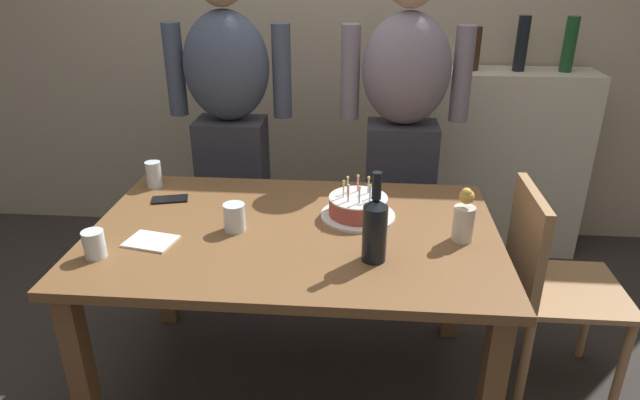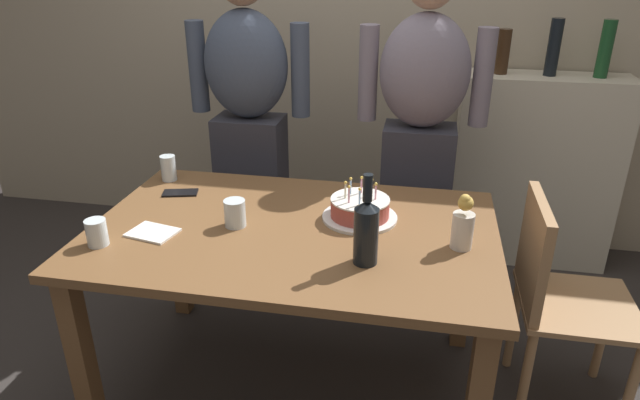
% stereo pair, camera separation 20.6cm
% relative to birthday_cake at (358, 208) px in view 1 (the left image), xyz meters
% --- Properties ---
extents(ground_plane, '(10.00, 10.00, 0.00)m').
position_rel_birthday_cake_xyz_m(ground_plane, '(-0.23, -0.13, -0.78)').
color(ground_plane, '#332D2B').
extents(back_wall, '(5.20, 0.10, 2.60)m').
position_rel_birthday_cake_xyz_m(back_wall, '(-0.23, 1.42, 0.52)').
color(back_wall, tan).
rests_on(back_wall, ground_plane).
extents(dining_table, '(1.50, 0.96, 0.74)m').
position_rel_birthday_cake_xyz_m(dining_table, '(-0.23, -0.13, -0.14)').
color(dining_table, brown).
rests_on(dining_table, ground_plane).
extents(birthday_cake, '(0.29, 0.29, 0.15)m').
position_rel_birthday_cake_xyz_m(birthday_cake, '(0.00, 0.00, 0.00)').
color(birthday_cake, white).
rests_on(birthday_cake, dining_table).
extents(water_glass_near, '(0.07, 0.07, 0.11)m').
position_rel_birthday_cake_xyz_m(water_glass_near, '(-0.89, 0.23, 0.02)').
color(water_glass_near, silver).
rests_on(water_glass_near, dining_table).
extents(water_glass_far, '(0.08, 0.08, 0.10)m').
position_rel_birthday_cake_xyz_m(water_glass_far, '(-0.45, -0.15, 0.01)').
color(water_glass_far, silver).
rests_on(water_glass_far, dining_table).
extents(water_glass_side, '(0.07, 0.07, 0.10)m').
position_rel_birthday_cake_xyz_m(water_glass_side, '(-0.87, -0.38, 0.01)').
color(water_glass_side, silver).
rests_on(water_glass_side, dining_table).
extents(wine_bottle, '(0.08, 0.08, 0.31)m').
position_rel_birthday_cake_xyz_m(wine_bottle, '(0.06, -0.32, 0.08)').
color(wine_bottle, black).
rests_on(wine_bottle, dining_table).
extents(cell_phone, '(0.16, 0.11, 0.01)m').
position_rel_birthday_cake_xyz_m(cell_phone, '(-0.78, 0.09, -0.04)').
color(cell_phone, black).
rests_on(cell_phone, dining_table).
extents(napkin_stack, '(0.19, 0.16, 0.01)m').
position_rel_birthday_cake_xyz_m(napkin_stack, '(-0.72, -0.27, -0.04)').
color(napkin_stack, white).
rests_on(napkin_stack, dining_table).
extents(flower_vase, '(0.08, 0.08, 0.20)m').
position_rel_birthday_cake_xyz_m(flower_vase, '(0.37, -0.16, 0.05)').
color(flower_vase, silver).
rests_on(flower_vase, dining_table).
extents(person_man_bearded, '(0.61, 0.27, 1.66)m').
position_rel_birthday_cake_xyz_m(person_man_bearded, '(-0.65, 0.67, 0.09)').
color(person_man_bearded, '#33333D').
rests_on(person_man_bearded, ground_plane).
extents(person_woman_cardigan, '(0.61, 0.27, 1.66)m').
position_rel_birthday_cake_xyz_m(person_woman_cardigan, '(0.20, 0.67, 0.09)').
color(person_woman_cardigan, '#33333D').
rests_on(person_woman_cardigan, ground_plane).
extents(dining_chair, '(0.42, 0.42, 0.87)m').
position_rel_birthday_cake_xyz_m(dining_chair, '(0.75, -0.01, -0.26)').
color(dining_chair, '#A37A51').
rests_on(dining_chair, ground_plane).
extents(shelf_cabinet, '(0.88, 0.30, 1.37)m').
position_rel_birthday_cake_xyz_m(shelf_cabinet, '(0.84, 1.20, -0.23)').
color(shelf_cabinet, beige).
rests_on(shelf_cabinet, ground_plane).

